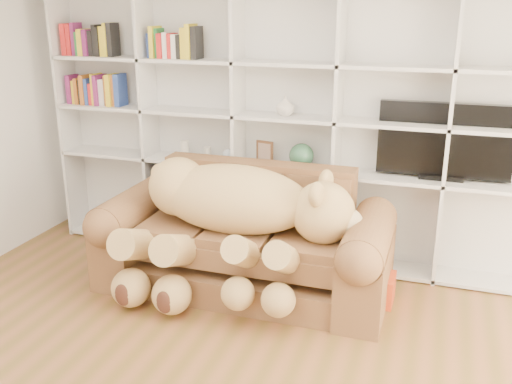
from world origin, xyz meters
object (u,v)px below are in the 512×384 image
(teddy_bear, at_px, (231,215))
(sofa, at_px, (245,244))
(tv, at_px, (445,142))
(gift_box, at_px, (375,288))

(teddy_bear, bearing_deg, sofa, 85.06)
(tv, bearing_deg, sofa, -154.30)
(teddy_bear, xyz_separation_m, tv, (1.50, 0.89, 0.49))
(teddy_bear, relative_size, tv, 1.73)
(sofa, relative_size, gift_box, 8.12)
(sofa, distance_m, gift_box, 1.08)
(teddy_bear, bearing_deg, tv, 39.22)
(gift_box, bearing_deg, teddy_bear, -166.48)
(sofa, xyz_separation_m, tv, (1.45, 0.70, 0.80))
(teddy_bear, distance_m, gift_box, 1.27)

